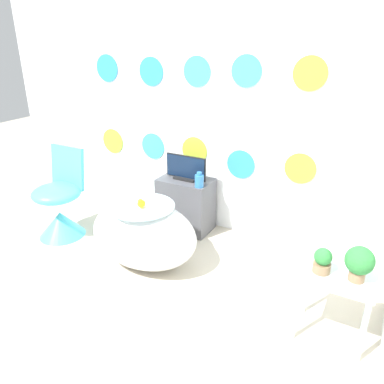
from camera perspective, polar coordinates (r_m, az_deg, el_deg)
The scene contains 11 objects.
ground_plane at distance 2.79m, azimuth -20.29°, elevation -20.38°, with size 12.00×12.00×0.00m, color #BCB29E.
wall_back_dotted at distance 3.63m, azimuth 0.71°, elevation 14.37°, with size 4.76×0.05×2.60m.
bathtub at distance 3.22m, azimuth -7.41°, elevation -6.31°, with size 0.96×0.65×0.56m.
rubber_duck at distance 3.01m, azimuth -7.77°, elevation -1.69°, with size 0.07×0.07×0.08m.
chair at distance 3.84m, azimuth -19.48°, elevation -2.33°, with size 0.46×0.46×0.86m.
tv_cabinet at distance 3.75m, azimuth -0.91°, elevation -1.84°, with size 0.52×0.33×0.53m.
tv at distance 3.61m, azimuth -0.94°, elevation 3.51°, with size 0.43×0.12×0.24m.
vase at distance 3.45m, azimuth 1.11°, elevation 1.76°, with size 0.08×0.08×0.14m.
side_table at distance 2.58m, azimuth 21.07°, elevation -13.41°, with size 0.45×0.33×0.47m.
potted_plant_left at distance 2.48m, azimuth 19.27°, elevation -9.83°, with size 0.11×0.11×0.17m.
potted_plant_right at distance 2.46m, azimuth 24.15°, elevation -9.72°, with size 0.17×0.17×0.23m.
Camera 1 is at (1.70, -1.20, 1.86)m, focal length 35.00 mm.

